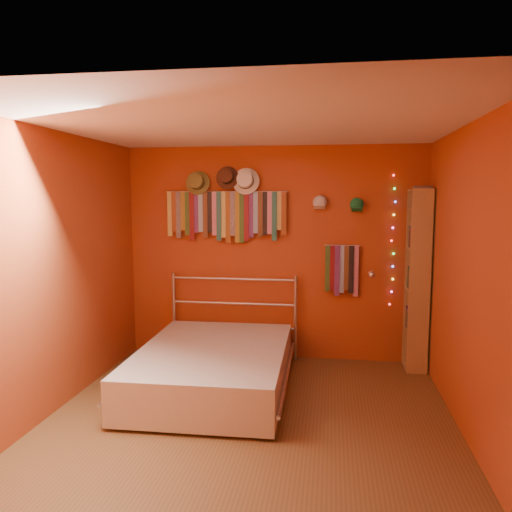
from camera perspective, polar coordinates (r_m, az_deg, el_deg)
The scene contains 16 objects.
ground at distance 4.54m, azimuth -0.74°, elevation -18.13°, with size 3.50×3.50×0.00m, color brown.
back_wall at distance 5.89m, azimuth 2.02°, elevation 0.31°, with size 3.50×0.02×2.50m, color maroon.
right_wall at distance 4.25m, azimuth 23.20°, elevation -2.73°, with size 0.02×3.50×2.50m, color maroon.
left_wall at distance 4.78m, azimuth -21.96°, elevation -1.69°, with size 0.02×3.50×2.50m, color maroon.
ceiling at distance 4.16m, azimuth -0.80°, elevation 14.90°, with size 3.50×3.50×0.02m, color white.
tie_rack at distance 5.88m, azimuth -3.47°, elevation 4.88°, with size 1.45×0.03×0.61m.
small_tie_rack at distance 5.81m, azimuth 9.79°, elevation -1.41°, with size 0.40×0.03×0.59m.
fedora_olive at distance 5.93m, azimuth -6.76°, elevation 8.39°, with size 0.29×0.16×0.28m.
fedora_brown at distance 5.85m, azimuth -3.36°, elevation 9.02°, with size 0.27×0.15×0.27m.
fedora_white at distance 5.80m, azimuth -1.22°, elevation 8.64°, with size 0.31×0.17×0.31m.
cap_white at distance 5.76m, azimuth 7.31°, elevation 6.09°, with size 0.17×0.21×0.17m.
cap_green at distance 5.77m, azimuth 11.44°, elevation 5.76°, with size 0.17×0.21×0.17m.
fairy_lights at distance 5.83m, azimuth 15.38°, elevation 1.68°, with size 0.05×0.02×1.49m.
reading_lamp at distance 5.67m, azimuth 13.06°, elevation -2.08°, with size 0.07×0.29×0.09m.
bookshelf at distance 5.75m, azimuth 18.40°, elevation -2.53°, with size 0.25×0.34×2.00m.
bed at distance 5.09m, azimuth -4.91°, elevation -12.53°, with size 1.55×2.09×1.00m.
Camera 1 is at (0.68, -4.06, 1.91)m, focal length 35.00 mm.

